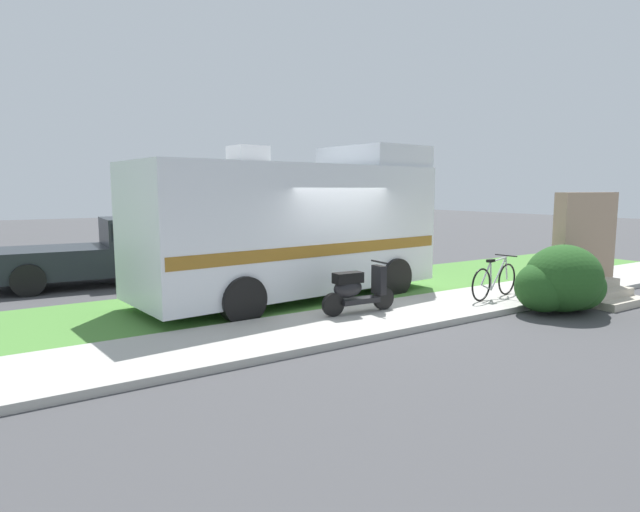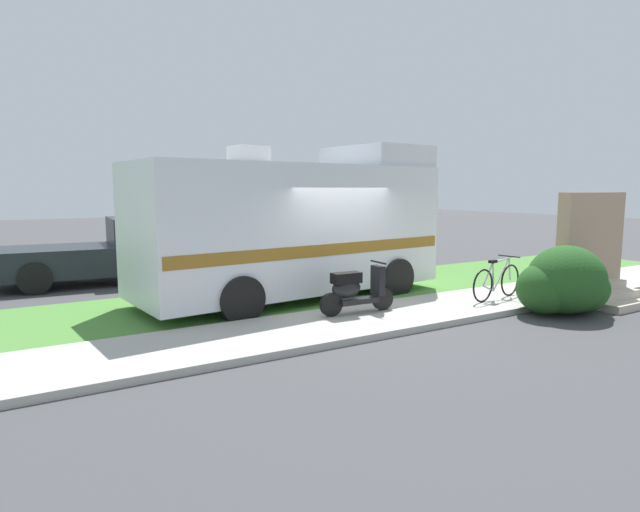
{
  "view_description": "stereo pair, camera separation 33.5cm",
  "coord_description": "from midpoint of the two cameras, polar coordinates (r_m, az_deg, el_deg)",
  "views": [
    {
      "loc": [
        -6.32,
        -8.67,
        2.47
      ],
      "look_at": [
        -0.48,
        0.3,
        1.1
      ],
      "focal_mm": 29.43,
      "sensor_mm": 36.0,
      "label": 1
    },
    {
      "loc": [
        -6.03,
        -8.85,
        2.47
      ],
      "look_at": [
        -0.48,
        0.3,
        1.1
      ],
      "focal_mm": 29.43,
      "sensor_mm": 36.0,
      "label": 2
    }
  ],
  "objects": [
    {
      "name": "scooter",
      "position": [
        9.97,
        3.02,
        -3.65
      ],
      "size": [
        1.59,
        0.5,
        0.97
      ],
      "color": "black",
      "rests_on": "ground"
    },
    {
      "name": "motorhome_rv",
      "position": [
        11.59,
        -3.68,
        3.27
      ],
      "size": [
        7.02,
        3.03,
        3.48
      ],
      "color": "silver",
      "rests_on": "ground"
    },
    {
      "name": "bottle_green",
      "position": [
        13.91,
        23.71,
        -2.61
      ],
      "size": [
        0.08,
        0.08,
        0.25
      ],
      "color": "#19722D",
      "rests_on": "ground"
    },
    {
      "name": "pickup_truck_near",
      "position": [
        14.96,
        -21.82,
        0.83
      ],
      "size": [
        5.38,
        2.44,
        1.71
      ],
      "color": "#1E2328",
      "rests_on": "ground"
    },
    {
      "name": "bottle_spare",
      "position": [
        14.4,
        25.49,
        -2.3
      ],
      "size": [
        0.06,
        0.06,
        0.3
      ],
      "color": "brown",
      "rests_on": "ground"
    },
    {
      "name": "grass_strip",
      "position": [
        12.22,
        -1.97,
        -4.18
      ],
      "size": [
        24.0,
        3.4,
        0.08
      ],
      "color": "#4C8438",
      "rests_on": "ground"
    },
    {
      "name": "bicycle",
      "position": [
        11.91,
        17.68,
        -2.52
      ],
      "size": [
        1.74,
        0.52,
        0.91
      ],
      "color": "black",
      "rests_on": "ground"
    },
    {
      "name": "sidewalk",
      "position": [
        10.06,
        6.05,
        -6.61
      ],
      "size": [
        24.0,
        2.0,
        0.12
      ],
      "color": "#ADAAA3",
      "rests_on": "ground"
    },
    {
      "name": "bush_by_porch",
      "position": [
        11.42,
        24.03,
        -2.59
      ],
      "size": [
        1.89,
        1.42,
        1.34
      ],
      "color": "#23511E",
      "rests_on": "ground"
    },
    {
      "name": "ground_plane",
      "position": [
        11.0,
        2.09,
        -5.69
      ],
      "size": [
        80.0,
        80.0,
        0.0
      ],
      "primitive_type": "plane",
      "color": "#424244"
    },
    {
      "name": "porch_steps",
      "position": [
        12.95,
        26.57,
        -0.14
      ],
      "size": [
        2.0,
        1.26,
        2.4
      ],
      "color": "#BCB29E",
      "rests_on": "ground"
    }
  ]
}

